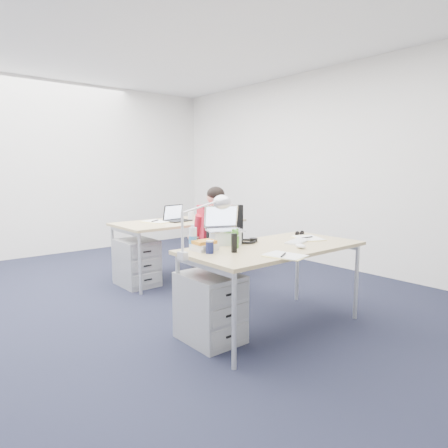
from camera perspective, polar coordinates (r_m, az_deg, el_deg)
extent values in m
plane|color=black|center=(3.98, -10.23, -12.64)|extent=(7.00, 7.00, 0.00)
cube|color=silver|center=(7.00, -24.91, 7.23)|extent=(6.00, 0.02, 2.80)
cube|color=silver|center=(5.81, 16.32, 7.67)|extent=(0.02, 7.00, 2.80)
cube|color=white|center=(3.99, -11.32, 28.47)|extent=(6.00, 7.00, 0.01)
cube|color=tan|center=(3.46, 7.04, -3.36)|extent=(1.60, 0.80, 0.03)
cylinder|color=#B7BABC|center=(2.82, 1.47, -13.68)|extent=(0.04, 0.04, 0.70)
cylinder|color=#B7BABC|center=(3.92, 18.38, -7.86)|extent=(0.04, 0.04, 0.70)
cylinder|color=#B7BABC|center=(3.34, -6.58, -10.22)|extent=(0.04, 0.04, 0.70)
cylinder|color=#B7BABC|center=(4.31, 10.44, -6.16)|extent=(0.04, 0.04, 0.70)
cube|color=tan|center=(5.12, -6.43, 0.27)|extent=(1.60, 0.80, 0.03)
cylinder|color=#B7BABC|center=(4.51, -11.90, -5.58)|extent=(0.04, 0.04, 0.70)
cylinder|color=#B7BABC|center=(5.36, 2.44, -3.31)|extent=(0.04, 0.04, 0.70)
cylinder|color=#B7BABC|center=(5.13, -15.57, -4.09)|extent=(0.04, 0.04, 0.70)
cylinder|color=#B7BABC|center=(5.89, -2.14, -2.30)|extent=(0.04, 0.04, 0.70)
cylinder|color=black|center=(4.50, -1.09, -6.84)|extent=(0.04, 0.04, 0.39)
cube|color=black|center=(4.45, -1.09, -4.28)|extent=(0.52, 0.52, 0.07)
cube|color=black|center=(4.21, 0.15, -0.66)|extent=(0.41, 0.14, 0.49)
cube|color=red|center=(4.41, -1.24, -0.52)|extent=(0.40, 0.27, 0.50)
sphere|color=tan|center=(4.37, -1.25, 3.98)|extent=(0.19, 0.19, 0.19)
cube|color=#9D9FA2|center=(3.30, -2.00, -11.81)|extent=(0.40, 0.50, 0.55)
cube|color=#9D9FA2|center=(4.92, -12.35, -5.39)|extent=(0.40, 0.50, 0.55)
cube|color=white|center=(3.67, 10.53, -2.43)|extent=(0.35, 0.23, 0.02)
ellipsoid|color=white|center=(3.38, 10.88, -3.12)|extent=(0.08, 0.11, 0.04)
cylinder|color=#161B45|center=(3.12, -2.05, -3.29)|extent=(0.07, 0.07, 0.10)
cylinder|color=silver|center=(3.26, -4.47, -1.87)|extent=(0.09, 0.09, 0.21)
cube|color=silver|center=(3.23, -2.74, -3.08)|extent=(0.20, 0.15, 0.08)
cube|color=black|center=(3.14, 1.46, -2.74)|extent=(0.05, 0.04, 0.15)
cube|color=#FFEF93|center=(3.05, 8.71, -4.52)|extent=(0.27, 0.33, 0.01)
cube|color=#FFEF93|center=(3.86, 11.98, -2.01)|extent=(0.30, 0.35, 0.01)
cylinder|color=white|center=(5.16, -4.73, 1.14)|extent=(0.10, 0.10, 0.11)
cube|color=white|center=(5.05, -9.60, 0.33)|extent=(0.31, 0.38, 0.01)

